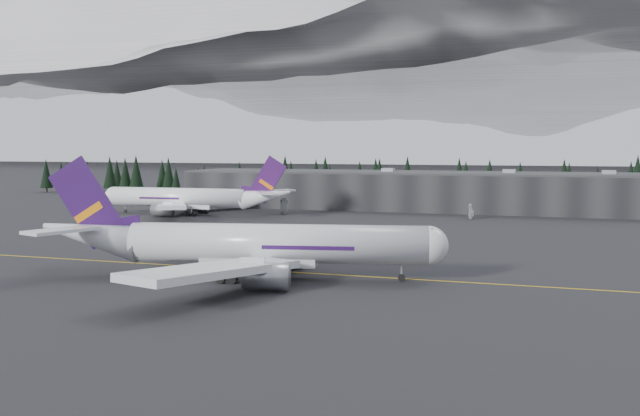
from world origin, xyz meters
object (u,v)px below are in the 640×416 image
(terminal, at_px, (417,190))
(jet_main, at_px, (242,244))
(gse_vehicle_b, at_px, (471,217))
(gse_vehicle_a, at_px, (284,212))
(jet_parked, at_px, (194,198))

(terminal, distance_m, jet_main, 134.30)
(terminal, bearing_deg, gse_vehicle_b, -53.84)
(gse_vehicle_b, bearing_deg, jet_main, -26.24)
(terminal, bearing_deg, gse_vehicle_a, -137.89)
(jet_parked, relative_size, gse_vehicle_a, 11.90)
(terminal, distance_m, gse_vehicle_b, 36.54)
(jet_parked, relative_size, gse_vehicle_b, 13.81)
(jet_parked, xyz_separation_m, gse_vehicle_b, (83.18, 12.73, -4.43))
(terminal, bearing_deg, jet_main, -91.54)
(terminal, bearing_deg, jet_parked, -145.89)
(terminal, xyz_separation_m, jet_main, (-3.61, -134.25, -0.76))
(jet_main, bearing_deg, jet_parked, 110.34)
(gse_vehicle_a, bearing_deg, terminal, 39.11)
(jet_main, xyz_separation_m, gse_vehicle_a, (-31.98, 102.08, -4.81))
(jet_main, height_order, gse_vehicle_b, jet_main)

